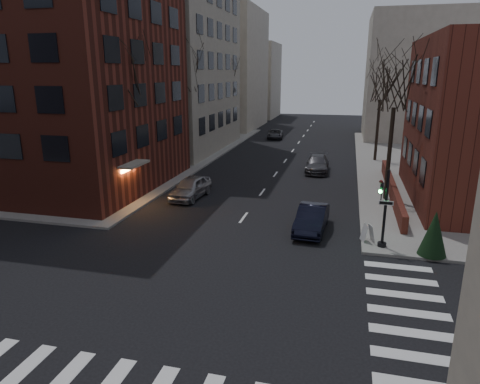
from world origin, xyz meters
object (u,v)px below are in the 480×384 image
Objects in this scene: parked_sedan at (312,219)px; car_lane_silver at (191,188)px; sandwich_board at (368,233)px; tree_left_c at (228,77)px; tree_right_b at (381,84)px; car_lane_gray at (317,164)px; tree_left_a at (121,76)px; car_lane_far at (275,134)px; traffic_signal at (383,214)px; tree_left_b at (187,70)px; evergreen_shrub at (434,233)px; streetlamp_near at (178,126)px; streetlamp_far at (237,108)px; tree_right_a at (396,83)px.

parked_sedan is 10.07m from car_lane_silver.
car_lane_silver is at bearing 134.89° from sandwich_board.
tree_left_c reaches higher than tree_right_b.
tree_right_b is 1.87× the size of car_lane_gray.
tree_left_a is 32.13m from car_lane_far.
tree_left_b reaches higher than traffic_signal.
tree_left_a is 2.32× the size of parked_sedan.
tree_left_c is 35.27m from sandwich_board.
traffic_signal is 17.54m from car_lane_gray.
traffic_signal is 4.21m from parked_sedan.
sandwich_board is at bearing -18.56° from parked_sedan.
sandwich_board is 0.42× the size of evergreen_shrub.
streetlamp_near is 8.33m from car_lane_silver.
tree_right_b is 2.14× the size of car_lane_far.
sandwich_board is (-0.64, 0.52, -1.29)m from traffic_signal.
parked_sedan is at bearing -14.07° from tree_left_a.
tree_left_b is 27.00m from evergreen_shrub.
evergreen_shrub is (18.48, -13.50, -2.97)m from streetlamp_near.
car_lane_gray is (11.69, -16.08, -3.52)m from streetlamp_far.
car_lane_far is (-12.33, 26.70, -7.43)m from tree_right_a.
tree_right_b reaches higher than traffic_signal.
streetlamp_far is at bearing 73.30° from tree_left_c.
tree_right_a is 11.75m from evergreen_shrub.
tree_left_b is 24.49m from sandwich_board.
tree_left_b is at bearing 137.48° from evergreen_shrub.
evergreen_shrub is at bearing -38.13° from sandwich_board.
streetlamp_near is 17.19m from parked_sedan.
streetlamp_far is at bearing 149.53° from tree_right_b.
tree_right_b is (17.60, 18.00, -0.88)m from tree_left_a.
streetlamp_near is at bearing -149.53° from tree_right_b.
parked_sedan is 15.22m from car_lane_gray.
streetlamp_near reaches higher than car_lane_silver.
car_lane_far reaches higher than sandwich_board.
car_lane_silver is at bearing -69.05° from tree_left_b.
tree_left_c is at bearing 90.00° from tree_left_b.
tree_left_b is at bearing 134.54° from traffic_signal.
tree_right_a is 1.98× the size of car_lane_gray.
car_lane_far is (-11.46, 35.70, -1.31)m from traffic_signal.
streetlamp_far is 1.42× the size of parked_sedan.
tree_left_a is 1.12× the size of tree_right_b.
tree_left_c is 1.55× the size of streetlamp_far.
car_lane_silver reaches higher than sandwich_board.
tree_left_a is 18.05m from tree_right_a.
tree_right_b is at bearing 55.83° from car_lane_silver.
car_lane_gray is at bearing 123.88° from tree_right_a.
tree_left_a reaches higher than traffic_signal.
tree_left_a is at bearing -157.87° from car_lane_silver.
tree_right_b is 9.83× the size of sandwich_board.
evergreen_shrub is (19.08, -31.50, -6.76)m from tree_left_c.
streetlamp_near and streetlamp_far have the same top height.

